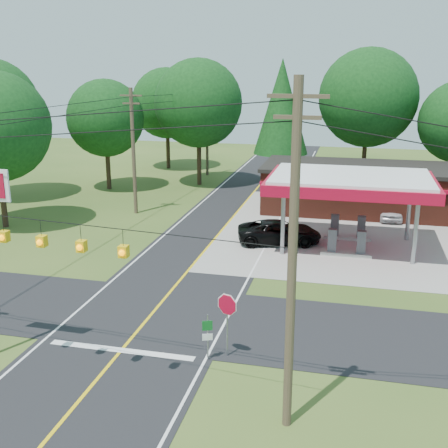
% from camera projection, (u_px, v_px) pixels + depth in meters
% --- Properties ---
extents(ground, '(120.00, 120.00, 0.00)m').
position_uv_depth(ground, '(151.00, 315.00, 27.29)').
color(ground, '#334F1C').
rests_on(ground, ground).
extents(main_highway, '(8.00, 120.00, 0.02)m').
position_uv_depth(main_highway, '(151.00, 315.00, 27.28)').
color(main_highway, black).
rests_on(main_highway, ground).
extents(cross_road, '(70.00, 7.00, 0.02)m').
position_uv_depth(cross_road, '(151.00, 315.00, 27.28)').
color(cross_road, black).
rests_on(cross_road, ground).
extents(lane_center_yellow, '(0.15, 110.00, 0.00)m').
position_uv_depth(lane_center_yellow, '(151.00, 315.00, 27.28)').
color(lane_center_yellow, yellow).
rests_on(lane_center_yellow, main_highway).
extents(gas_canopy, '(10.60, 7.40, 4.88)m').
position_uv_depth(gas_canopy, '(350.00, 184.00, 36.27)').
color(gas_canopy, gray).
rests_on(gas_canopy, ground).
extents(convenience_store, '(16.40, 7.55, 3.80)m').
position_uv_depth(convenience_store, '(363.00, 188.00, 46.04)').
color(convenience_store, '#5E271A').
rests_on(convenience_store, ground).
extents(utility_pole_near_right, '(1.80, 0.30, 11.50)m').
position_uv_depth(utility_pole_near_right, '(292.00, 259.00, 17.43)').
color(utility_pole_near_right, '#473828').
rests_on(utility_pole_near_right, ground).
extents(utility_pole_far_left, '(1.80, 0.30, 10.00)m').
position_uv_depth(utility_pole_far_left, '(133.00, 150.00, 44.45)').
color(utility_pole_far_left, '#473828').
rests_on(utility_pole_far_left, ground).
extents(utility_pole_north, '(0.30, 0.30, 9.50)m').
position_uv_depth(utility_pole_north, '(207.00, 131.00, 60.15)').
color(utility_pole_north, '#473828').
rests_on(utility_pole_north, ground).
extents(overhead_beacons, '(17.04, 2.04, 1.03)m').
position_uv_depth(overhead_beacons, '(60.00, 225.00, 20.18)').
color(overhead_beacons, black).
rests_on(overhead_beacons, ground).
extents(treeline_backdrop, '(70.27, 51.59, 13.30)m').
position_uv_depth(treeline_backdrop, '(257.00, 116.00, 47.49)').
color(treeline_backdrop, '#332316').
rests_on(treeline_backdrop, ground).
extents(suv_car, '(6.74, 6.74, 1.56)m').
position_uv_depth(suv_car, '(279.00, 232.00, 37.97)').
color(suv_car, black).
rests_on(suv_car, ground).
extents(sedan_car, '(4.32, 4.32, 1.43)m').
position_uv_depth(sedan_car, '(390.00, 210.00, 44.05)').
color(sedan_car, silver).
rests_on(sedan_car, ground).
extents(octagonal_stop_sign, '(0.91, 0.38, 2.83)m').
position_uv_depth(octagonal_stop_sign, '(227.00, 309.00, 22.88)').
color(octagonal_stop_sign, gray).
rests_on(octagonal_stop_sign, ground).
extents(route_sign_post, '(0.40, 0.18, 2.06)m').
position_uv_depth(route_sign_post, '(208.00, 334.00, 22.82)').
color(route_sign_post, gray).
rests_on(route_sign_post, ground).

